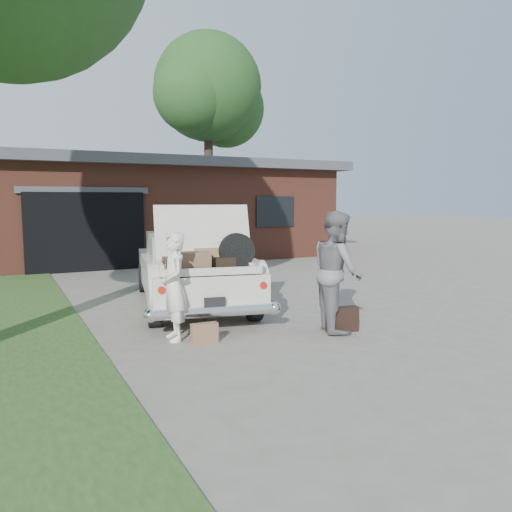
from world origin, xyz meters
name	(u,v)px	position (x,y,z in m)	size (l,w,h in m)	color
ground	(274,332)	(0.00, 0.00, 0.00)	(90.00, 90.00, 0.00)	gray
house	(142,209)	(0.98, 11.47, 1.67)	(12.80, 7.80, 3.30)	brown
tree_right	(209,94)	(5.84, 16.93, 7.11)	(6.01, 5.22, 10.05)	#38281E
sedan	(192,268)	(-0.43, 2.45, 0.70)	(2.74, 5.00, 1.91)	beige
woman_left	(174,287)	(-1.47, 0.28, 0.77)	(0.56, 0.37, 1.55)	white
woman_right	(337,271)	(0.90, -0.34, 0.92)	(0.89, 0.70, 1.84)	slate
suitcase_left	(204,333)	(-1.17, -0.10, 0.15)	(0.38, 0.12, 0.29)	#8A6146
suitcase_right	(342,319)	(0.93, -0.46, 0.19)	(0.49, 0.16, 0.38)	black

